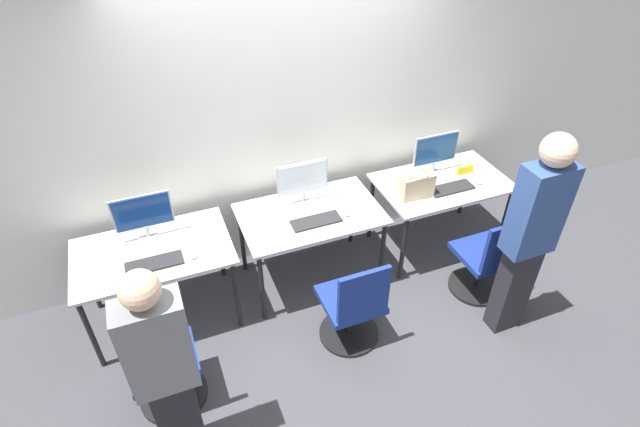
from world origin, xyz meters
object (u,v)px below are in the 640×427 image
object	(u,v)px
mouse_center	(347,213)
monitor_right	(436,152)
mouse_left	(193,255)
office_chair_right	(487,262)
keyboard_left	(154,263)
monitor_left	(143,215)
office_chair_center	(353,309)
mouse_right	(478,182)
keyboard_center	(316,221)
keyboard_right	(451,188)
monitor_center	(303,180)
person_right	(531,232)
handbag	(416,185)
person_left	(164,368)
office_chair_left	(167,372)

from	to	relation	value
mouse_center	monitor_right	world-z (taller)	monitor_right
mouse_left	office_chair_right	bearing A→B (deg)	-13.40
keyboard_left	monitor_left	bearing A→B (deg)	90.00
office_chair_center	mouse_right	xyz separation A→B (m)	(1.52, 0.65, 0.39)
keyboard_center	keyboard_right	size ratio (longest dim) A/B	1.00
mouse_right	office_chair_center	bearing A→B (deg)	-156.81
monitor_left	office_chair_center	xyz separation A→B (m)	(1.33, -0.97, -0.60)
monitor_center	keyboard_right	size ratio (longest dim) A/B	1.07
office_chair_center	person_right	bearing A→B (deg)	-13.99
keyboard_center	handbag	bearing A→B (deg)	1.44
mouse_left	keyboard_right	bearing A→B (deg)	1.13
monitor_center	office_chair_center	xyz separation A→B (m)	(0.05, -0.97, -0.60)
mouse_right	office_chair_right	bearing A→B (deg)	-112.81
office_chair_right	handbag	size ratio (longest dim) A/B	2.91
mouse_left	person_left	bearing A→B (deg)	-107.74
mouse_right	office_chair_right	world-z (taller)	office_chair_right
keyboard_left	person_left	bearing A→B (deg)	-92.53
person_left	keyboard_center	world-z (taller)	person_left
monitor_right	mouse_center	bearing A→B (deg)	-163.38
monitor_right	monitor_left	bearing A→B (deg)	179.85
keyboard_left	handbag	size ratio (longest dim) A/B	1.37
mouse_right	person_right	world-z (taller)	person_right
person_left	mouse_right	xyz separation A→B (m)	(2.90, 1.06, -0.12)
person_left	monitor_right	xyz separation A→B (m)	(2.62, 1.38, 0.08)
keyboard_center	monitor_left	bearing A→B (deg)	166.33
monitor_left	keyboard_left	xyz separation A→B (m)	(0.00, -0.34, -0.21)
keyboard_center	mouse_right	bearing A→B (deg)	-0.33
monitor_left	mouse_right	world-z (taller)	monitor_left
person_left	keyboard_center	size ratio (longest dim) A/B	3.88
office_chair_right	person_right	xyz separation A→B (m)	(-0.04, -0.37, 0.63)
handbag	keyboard_right	bearing A→B (deg)	-4.16
monitor_center	monitor_right	world-z (taller)	same
monitor_left	mouse_left	world-z (taller)	monitor_left
monitor_left	keyboard_center	size ratio (longest dim) A/B	1.07
office_chair_center	office_chair_right	bearing A→B (deg)	2.68
person_left	mouse_right	distance (m)	3.09
mouse_left	office_chair_right	xyz separation A→B (m)	(2.32, -0.55, -0.39)
keyboard_center	monitor_center	bearing A→B (deg)	90.00
monitor_center	keyboard_center	xyz separation A→B (m)	(0.00, -0.31, -0.21)
office_chair_center	monitor_right	xyz separation A→B (m)	(1.24, 0.97, 0.60)
monitor_left	office_chair_left	distance (m)	1.18
office_chair_left	monitor_center	distance (m)	1.80
office_chair_left	mouse_center	xyz separation A→B (m)	(1.64, 0.71, 0.39)
keyboard_center	person_right	distance (m)	1.62
mouse_left	office_chair_left	distance (m)	0.85
mouse_center	mouse_right	bearing A→B (deg)	-0.60
monitor_left	monitor_right	xyz separation A→B (m)	(2.57, -0.01, 0.00)
keyboard_left	keyboard_center	xyz separation A→B (m)	(1.29, 0.03, 0.00)
monitor_right	office_chair_right	bearing A→B (deg)	-87.96
person_left	monitor_right	bearing A→B (deg)	27.75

